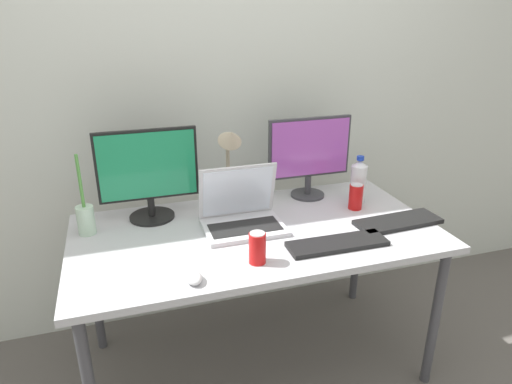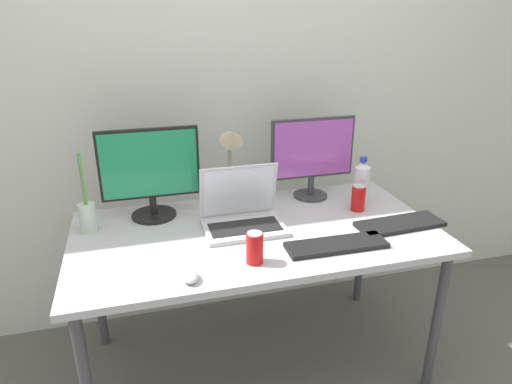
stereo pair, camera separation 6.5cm
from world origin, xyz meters
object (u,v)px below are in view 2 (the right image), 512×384
(keyboard_aux, at_px, (400,224))
(keyboard_main, at_px, (336,245))
(water_bottle, at_px, (362,182))
(bamboo_vase, at_px, (88,215))
(laptop_silver, at_px, (242,213))
(mouse_by_keyboard, at_px, (190,276))
(monitor_left, at_px, (150,171))
(desk_lamp, at_px, (232,153))
(soda_can_near_keyboard, at_px, (255,248))
(monitor_center, at_px, (313,154))
(work_desk, at_px, (256,242))
(soda_can_by_laptop, at_px, (358,198))

(keyboard_aux, bearing_deg, keyboard_main, -166.66)
(water_bottle, xyz_separation_m, bamboo_vase, (-1.29, 0.03, -0.03))
(laptop_silver, bearing_deg, water_bottle, 8.97)
(laptop_silver, distance_m, mouse_by_keyboard, 0.48)
(monitor_left, distance_m, desk_lamp, 0.38)
(keyboard_main, relative_size, soda_can_near_keyboard, 3.31)
(water_bottle, height_order, bamboo_vase, bamboo_vase)
(monitor_left, distance_m, monitor_center, 0.80)
(laptop_silver, relative_size, soda_can_near_keyboard, 2.78)
(laptop_silver, xyz_separation_m, soda_can_near_keyboard, (-0.03, -0.32, 0.00))
(monitor_left, bearing_deg, soda_can_near_keyboard, -56.81)
(keyboard_main, height_order, bamboo_vase, bamboo_vase)
(monitor_left, xyz_separation_m, bamboo_vase, (-0.28, -0.08, -0.15))
(mouse_by_keyboard, xyz_separation_m, desk_lamp, (0.28, 0.56, 0.27))
(monitor_left, distance_m, keyboard_aux, 1.15)
(soda_can_near_keyboard, distance_m, bamboo_vase, 0.77)
(bamboo_vase, bearing_deg, desk_lamp, 4.09)
(keyboard_aux, bearing_deg, mouse_by_keyboard, -172.01)
(laptop_silver, relative_size, water_bottle, 1.48)
(monitor_left, height_order, keyboard_aux, monitor_left)
(laptop_silver, xyz_separation_m, mouse_by_keyboard, (-0.28, -0.38, -0.04))
(keyboard_main, xyz_separation_m, soda_can_near_keyboard, (-0.35, -0.03, 0.05))
(water_bottle, bearing_deg, work_desk, -165.02)
(monitor_center, distance_m, mouse_by_keyboard, 0.96)
(mouse_by_keyboard, bearing_deg, work_desk, 41.78)
(soda_can_by_laptop, bearing_deg, soda_can_near_keyboard, -150.65)
(soda_can_by_laptop, bearing_deg, mouse_by_keyboard, -155.19)
(soda_can_by_laptop, bearing_deg, desk_lamp, 164.88)
(laptop_silver, bearing_deg, mouse_by_keyboard, -126.93)
(keyboard_aux, xyz_separation_m, mouse_by_keyboard, (-0.97, -0.19, 0.01))
(keyboard_main, relative_size, mouse_by_keyboard, 4.36)
(keyboard_aux, bearing_deg, monitor_center, 117.98)
(monitor_center, xyz_separation_m, desk_lamp, (-0.43, -0.06, 0.06))
(water_bottle, relative_size, desk_lamp, 0.56)
(mouse_by_keyboard, height_order, bamboo_vase, bamboo_vase)
(mouse_by_keyboard, distance_m, soda_can_near_keyboard, 0.27)
(work_desk, distance_m, soda_can_by_laptop, 0.55)
(soda_can_near_keyboard, bearing_deg, bamboo_vase, 144.31)
(monitor_center, bearing_deg, laptop_silver, -150.68)
(keyboard_aux, distance_m, mouse_by_keyboard, 0.99)
(mouse_by_keyboard, relative_size, water_bottle, 0.40)
(laptop_silver, distance_m, keyboard_main, 0.44)
(work_desk, relative_size, laptop_silver, 4.52)
(water_bottle, bearing_deg, soda_can_near_keyboard, -147.54)
(laptop_silver, distance_m, bamboo_vase, 0.67)
(work_desk, distance_m, soda_can_near_keyboard, 0.30)
(bamboo_vase, height_order, desk_lamp, desk_lamp)
(keyboard_main, height_order, soda_can_near_keyboard, soda_can_near_keyboard)
(bamboo_vase, bearing_deg, keyboard_main, -23.47)
(water_bottle, distance_m, bamboo_vase, 1.29)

